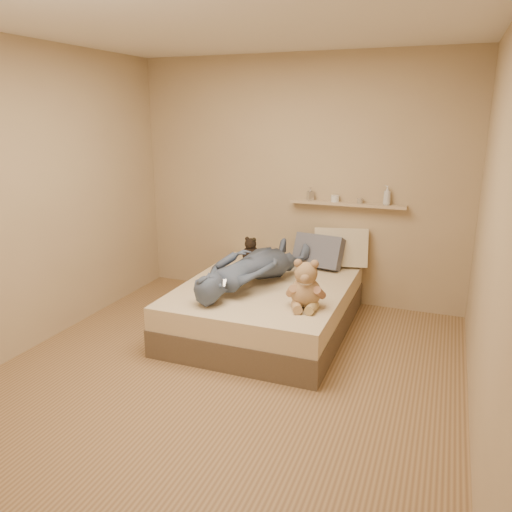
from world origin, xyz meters
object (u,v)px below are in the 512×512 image
at_px(game_console, 215,283).
at_px(person, 252,267).
at_px(bed, 267,306).
at_px(pillow_grey, 318,252).
at_px(wall_shelf, 347,204).
at_px(teddy_bear, 306,288).
at_px(dark_plush, 251,252).
at_px(pillow_cream, 341,248).

height_order(game_console, person, person).
distance_m(bed, pillow_grey, 0.86).
bearing_deg(wall_shelf, teddy_bear, -92.07).
bearing_deg(dark_plush, person, -67.59).
relative_size(game_console, pillow_cream, 0.35).
xyz_separation_m(game_console, person, (0.13, 0.50, 0.02)).
distance_m(game_console, person, 0.52).
bearing_deg(pillow_grey, wall_shelf, 43.14).
bearing_deg(wall_shelf, pillow_cream, -110.33).
bearing_deg(person, dark_plush, -52.94).
relative_size(teddy_bear, person, 0.28).
bearing_deg(bed, game_console, -114.14).
relative_size(bed, pillow_grey, 3.80).
bearing_deg(game_console, pillow_grey, 65.59).
distance_m(teddy_bear, person, 0.73).
height_order(teddy_bear, pillow_cream, teddy_bear).
xyz_separation_m(teddy_bear, person, (-0.62, 0.37, 0.01)).
bearing_deg(game_console, wall_shelf, 61.44).
bearing_deg(game_console, teddy_bear, 9.78).
distance_m(pillow_cream, pillow_grey, 0.25).
relative_size(bed, dark_plush, 6.59).
bearing_deg(bed, pillow_cream, 57.90).
height_order(dark_plush, pillow_grey, pillow_grey).
bearing_deg(dark_plush, teddy_bear, -48.94).
distance_m(game_console, dark_plush, 1.17).
bearing_deg(pillow_cream, teddy_bear, -90.88).
relative_size(bed, person, 1.27).
relative_size(game_console, person, 0.13).
relative_size(dark_plush, pillow_grey, 0.58).
relative_size(game_console, pillow_grey, 0.39).
relative_size(pillow_grey, wall_shelf, 0.42).
bearing_deg(game_console, bed, 65.86).
bearing_deg(game_console, person, 74.97).
distance_m(pillow_cream, person, 1.11).
bearing_deg(pillow_cream, bed, -122.10).
height_order(game_console, pillow_cream, pillow_cream).
bearing_deg(game_console, pillow_cream, 61.01).
bearing_deg(bed, person, -149.17).
distance_m(teddy_bear, wall_shelf, 1.43).
height_order(teddy_bear, pillow_grey, teddy_bear).
bearing_deg(teddy_bear, bed, 138.49).
height_order(game_console, wall_shelf, wall_shelf).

